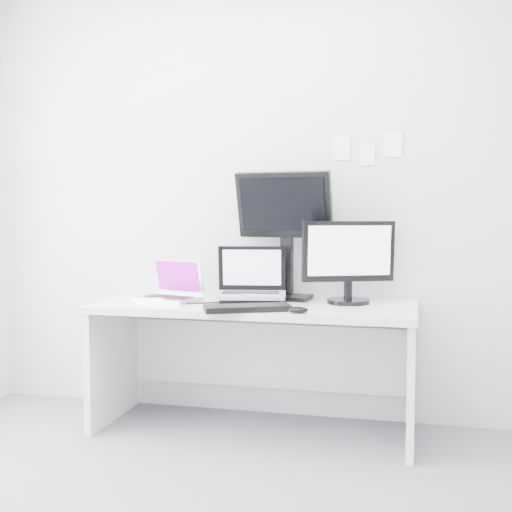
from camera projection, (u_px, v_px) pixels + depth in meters
The scene contains 12 objects.
back_wall at pixel (267, 194), 3.98m from camera, with size 3.60×3.60×0.00m, color silver.
desk at pixel (253, 367), 3.71m from camera, with size 1.80×0.70×0.73m, color silver.
macbook at pixel (168, 279), 3.79m from camera, with size 0.34×0.26×0.26m, color silver.
speaker at pixel (248, 284), 3.98m from camera, with size 0.08×0.08×0.15m, color black.
dell_laptop at pixel (250, 274), 3.71m from camera, with size 0.39×0.31×0.33m, color #9FA1A6.
rear_monitor at pixel (285, 234), 3.84m from camera, with size 0.57×0.20×0.77m, color black.
samsung_monitor at pixel (349, 261), 3.68m from camera, with size 0.53×0.24×0.48m, color black.
keyboard at pixel (247, 308), 3.42m from camera, with size 0.45×0.16×0.03m, color black.
mouse at pixel (298, 310), 3.34m from camera, with size 0.10×0.07×0.03m, color black.
wall_note_0 at pixel (342, 148), 3.85m from camera, with size 0.10×0.00×0.14m, color white.
wall_note_1 at pixel (367, 154), 3.82m from camera, with size 0.09×0.00×0.13m, color white.
wall_note_2 at pixel (394, 145), 3.78m from camera, with size 0.10×0.00×0.14m, color white.
Camera 1 is at (0.88, -2.30, 1.25)m, focal length 46.03 mm.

